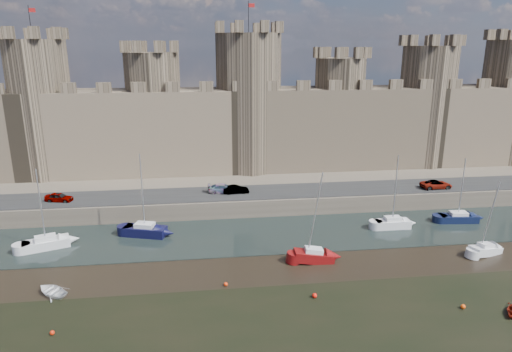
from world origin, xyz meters
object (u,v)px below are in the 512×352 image
object	(u,v)px
car_2	(223,188)
sailboat_2	(392,223)
car_1	(236,190)
sailboat_5	(485,249)
sailboat_0	(46,243)
sailboat_1	(145,230)
sailboat_4	(314,255)
sailboat_3	(458,217)
car_0	(59,197)
car_3	(436,184)

from	to	relation	value
car_2	sailboat_2	size ratio (longest dim) A/B	0.46
car_1	sailboat_5	world-z (taller)	sailboat_5
sailboat_0	sailboat_2	xyz separation A→B (m)	(44.04, 0.85, 0.03)
sailboat_1	sailboat_4	world-z (taller)	sailboat_1
sailboat_3	sailboat_0	bearing A→B (deg)	-172.97
sailboat_0	car_0	bearing A→B (deg)	75.54
sailboat_1	sailboat_4	bearing A→B (deg)	-9.29
car_0	sailboat_1	bearing A→B (deg)	-109.18
car_3	sailboat_2	bearing A→B (deg)	126.40
sailboat_1	sailboat_5	distance (m)	41.50
car_0	sailboat_0	world-z (taller)	sailboat_0
sailboat_1	sailboat_0	bearing A→B (deg)	-151.53
sailboat_1	car_3	bearing A→B (deg)	26.10
sailboat_5	sailboat_0	bearing A→B (deg)	152.93
car_0	sailboat_0	size ratio (longest dim) A/B	0.39
car_1	sailboat_4	bearing A→B (deg)	-160.38
car_3	sailboat_4	world-z (taller)	sailboat_4
car_1	car_0	bearing A→B (deg)	88.77
sailboat_5	car_1	bearing A→B (deg)	127.78
car_2	sailboat_1	xyz separation A→B (m)	(-10.61, -8.97, -2.33)
car_1	sailboat_0	size ratio (longest dim) A/B	0.38
car_2	sailboat_3	world-z (taller)	sailboat_3
sailboat_2	sailboat_4	xyz separation A→B (m)	(-12.84, -8.21, -0.04)
car_0	car_1	size ratio (longest dim) A/B	1.01
sailboat_3	sailboat_2	bearing A→B (deg)	-169.13
car_2	sailboat_3	xyz separation A→B (m)	(31.93, -9.45, -2.45)
car_3	car_0	bearing A→B (deg)	86.46
sailboat_5	sailboat_2	bearing A→B (deg)	112.35
car_3	sailboat_5	size ratio (longest dim) A/B	0.53
sailboat_0	sailboat_1	world-z (taller)	sailboat_1
sailboat_0	sailboat_5	size ratio (longest dim) A/B	1.11
sailboat_1	car_1	bearing A→B (deg)	50.75
car_0	sailboat_2	xyz separation A→B (m)	(45.07, -9.30, -2.35)
car_1	car_2	size ratio (longest dim) A/B	0.83
car_0	car_3	size ratio (longest dim) A/B	0.80
car_3	sailboat_4	xyz separation A→B (m)	(-23.26, -16.68, -2.39)
sailboat_2	sailboat_5	world-z (taller)	sailboat_2
car_2	sailboat_4	size ratio (longest dim) A/B	0.43
car_1	sailboat_2	size ratio (longest dim) A/B	0.38
car_0	sailboat_0	xyz separation A→B (m)	(1.03, -10.15, -2.37)
car_0	car_2	distance (m)	23.13
sailboat_4	car_2	bearing A→B (deg)	118.31
sailboat_2	car_0	bearing A→B (deg)	168.36
car_1	car_3	xyz separation A→B (m)	(30.58, -1.36, 0.04)
sailboat_2	sailboat_4	bearing A→B (deg)	-147.39
car_1	car_2	distance (m)	1.92
sailboat_1	sailboat_2	world-z (taller)	sailboat_1
car_3	sailboat_2	distance (m)	13.64
car_3	sailboat_0	bearing A→B (deg)	97.02
sailboat_0	sailboat_5	xyz separation A→B (m)	(51.65, -8.03, -0.11)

